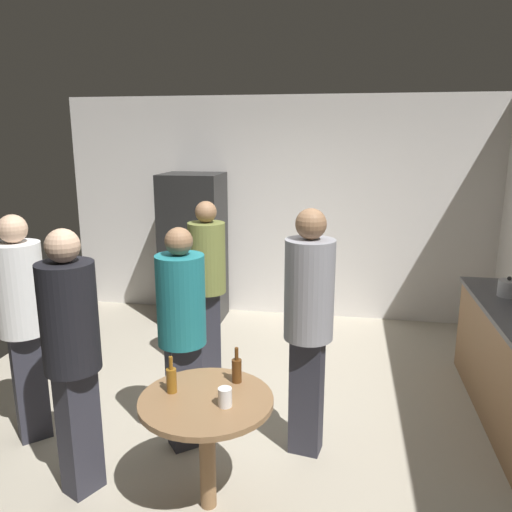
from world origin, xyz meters
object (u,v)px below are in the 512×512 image
object	(u,v)px
plastic_cup_white	(225,397)
person_in_olive_shirt	(207,276)
foreground_table	(206,414)
person_in_gray_shirt	(309,315)
beer_bottle_amber	(171,379)
person_in_black_shirt	(72,344)
person_in_white_shirt	(22,312)
person_in_teal_shirt	(182,323)
kettle	(509,288)
beer_bottle_brown	(237,370)
refrigerator	(194,249)

from	to	relation	value
plastic_cup_white	person_in_olive_shirt	world-z (taller)	person_in_olive_shirt
foreground_table	person_in_gray_shirt	xyz separation A→B (m)	(0.54, 0.68, 0.42)
beer_bottle_amber	person_in_black_shirt	bearing A→B (deg)	-176.94
person_in_white_shirt	person_in_teal_shirt	bearing A→B (deg)	50.86
kettle	beer_bottle_amber	distance (m)	2.98
plastic_cup_white	person_in_black_shirt	size ratio (longest dim) A/B	0.06
person_in_teal_shirt	person_in_white_shirt	bearing A→B (deg)	-123.70
beer_bottle_brown	person_in_white_shirt	world-z (taller)	person_in_white_shirt
kettle	person_in_teal_shirt	distance (m)	2.79
kettle	person_in_black_shirt	bearing A→B (deg)	-148.59
foreground_table	refrigerator	bearing A→B (deg)	108.19
plastic_cup_white	person_in_black_shirt	distance (m)	1.00
beer_bottle_amber	person_in_white_shirt	distance (m)	1.37
beer_bottle_amber	person_in_teal_shirt	xyz separation A→B (m)	(-0.11, 0.55, 0.14)
foreground_table	person_in_white_shirt	bearing A→B (deg)	162.17
person_in_black_shirt	person_in_teal_shirt	xyz separation A→B (m)	(0.50, 0.58, -0.05)
person_in_olive_shirt	person_in_black_shirt	distance (m)	1.77
beer_bottle_brown	person_in_gray_shirt	world-z (taller)	person_in_gray_shirt
person_in_white_shirt	person_in_olive_shirt	bearing A→B (deg)	96.31
beer_bottle_amber	beer_bottle_brown	world-z (taller)	same
refrigerator	plastic_cup_white	distance (m)	3.41
person_in_olive_shirt	person_in_teal_shirt	xyz separation A→B (m)	(0.13, -1.15, -0.02)
refrigerator	person_in_black_shirt	world-z (taller)	refrigerator
refrigerator	kettle	xyz separation A→B (m)	(3.19, -1.31, 0.07)
person_in_gray_shirt	person_in_black_shirt	xyz separation A→B (m)	(-1.38, -0.68, -0.04)
person_in_olive_shirt	plastic_cup_white	bearing A→B (deg)	1.14
person_in_olive_shirt	kettle	bearing A→B (deg)	74.77
kettle	person_in_gray_shirt	xyz separation A→B (m)	(-1.61, -1.15, 0.08)
kettle	foreground_table	xyz separation A→B (m)	(-2.16, -1.83, -0.34)
person_in_olive_shirt	person_in_black_shirt	bearing A→B (deg)	-29.30
foreground_table	person_in_gray_shirt	size ratio (longest dim) A/B	0.45
person_in_black_shirt	person_in_gray_shirt	bearing A→B (deg)	52.34
foreground_table	person_in_gray_shirt	bearing A→B (deg)	51.30
person_in_black_shirt	person_in_white_shirt	xyz separation A→B (m)	(-0.66, 0.48, -0.01)
kettle	beer_bottle_brown	xyz separation A→B (m)	(-2.02, -1.60, -0.15)
refrigerator	beer_bottle_amber	size ratio (longest dim) A/B	7.83
refrigerator	foreground_table	xyz separation A→B (m)	(1.03, -3.14, -0.27)
beer_bottle_amber	foreground_table	bearing A→B (deg)	-8.81
beer_bottle_brown	beer_bottle_amber	bearing A→B (deg)	-151.45
refrigerator	beer_bottle_amber	bearing A→B (deg)	-75.40
beer_bottle_brown	person_in_olive_shirt	bearing A→B (deg)	111.91
person_in_teal_shirt	foreground_table	bearing A→B (deg)	-8.95
person_in_black_shirt	beer_bottle_amber	bearing A→B (deg)	29.28
beer_bottle_brown	person_in_white_shirt	size ratio (longest dim) A/B	0.13
plastic_cup_white	person_in_teal_shirt	bearing A→B (deg)	125.68
refrigerator	person_in_black_shirt	size ratio (longest dim) A/B	1.04
beer_bottle_brown	person_in_white_shirt	xyz separation A→B (m)	(-1.64, 0.25, 0.18)
refrigerator	plastic_cup_white	xyz separation A→B (m)	(1.16, -3.20, -0.11)
kettle	person_in_gray_shirt	world-z (taller)	person_in_gray_shirt
person_in_black_shirt	kettle	bearing A→B (deg)	57.63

